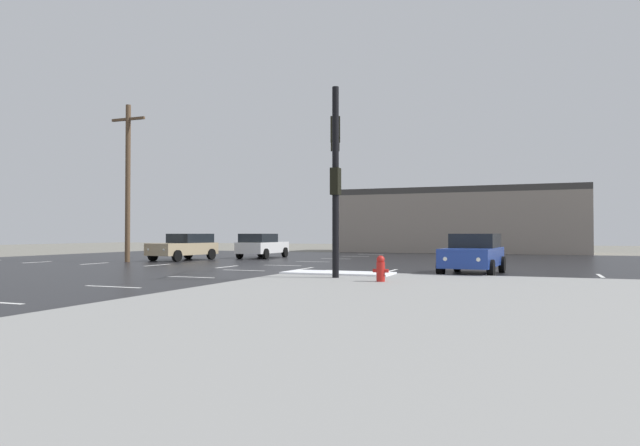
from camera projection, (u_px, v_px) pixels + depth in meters
name	position (u px, v px, depth m)	size (l,w,h in m)	color
ground_plane	(264.00, 268.00, 25.96)	(120.00, 120.00, 0.00)	slate
road_asphalt	(264.00, 268.00, 25.96)	(44.00, 44.00, 0.02)	black
sidewalk_corner	(552.00, 316.00, 10.46)	(18.00, 18.00, 0.14)	gray
snow_strip_curbside	(338.00, 273.00, 20.44)	(4.00, 1.60, 0.06)	white
lane_markings	(275.00, 270.00, 24.24)	(36.15, 36.15, 0.01)	silver
traffic_signal_mast	(335.00, 157.00, 19.95)	(1.82, 4.73, 6.36)	black
fire_hydrant	(381.00, 269.00, 17.09)	(0.48, 0.26, 0.79)	red
strip_building_background	(460.00, 221.00, 47.97)	(19.90, 8.00, 5.36)	gray
sedan_tan	(185.00, 246.00, 33.49)	(2.41, 4.67, 1.58)	tan
sedan_white	(262.00, 245.00, 36.40)	(2.13, 4.58, 1.58)	white
sedan_blue	(473.00, 253.00, 21.89)	(2.28, 4.63, 1.58)	navy
utility_pole_far	(128.00, 180.00, 31.36)	(2.20, 0.28, 8.83)	brown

